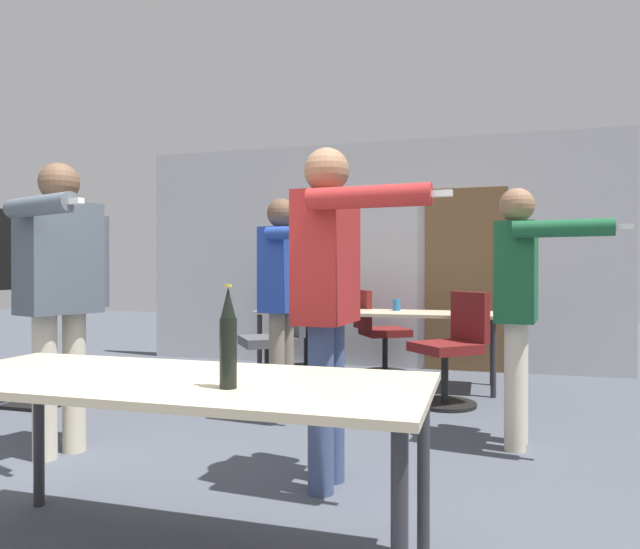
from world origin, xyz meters
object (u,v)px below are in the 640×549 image
person_right_polo (283,284)px  office_chair_mid_tucked (300,329)px  tv_screen (44,282)px  office_chair_far_right (452,352)px  person_far_watching (329,282)px  office_chair_near_pushed (276,345)px  person_near_casual (61,279)px  office_chair_side_rolled (378,335)px  drink_cup (397,305)px  beer_bottle (228,339)px  person_center_tall (519,291)px

person_right_polo → office_chair_mid_tucked: person_right_polo is taller
tv_screen → office_chair_far_right: size_ratio=1.70×
person_far_watching → office_chair_near_pushed: (-1.04, 1.99, -0.62)m
person_near_casual → office_chair_side_rolled: person_near_casual is taller
person_far_watching → drink_cup: bearing=-174.8°
person_near_casual → person_far_watching: bearing=107.8°
person_near_casual → office_chair_far_right: bearing=151.1°
office_chair_near_pushed → drink_cup: bearing=-84.0°
person_far_watching → beer_bottle: size_ratio=4.94×
person_far_watching → drink_cup: size_ratio=15.25×
beer_bottle → drink_cup: 3.91m
tv_screen → beer_bottle: size_ratio=4.48×
office_chair_side_rolled → tv_screen: bearing=-80.5°
tv_screen → office_chair_near_pushed: (1.77, 0.86, -0.58)m
person_far_watching → office_chair_near_pushed: person_far_watching is taller
tv_screen → person_far_watching: bearing=-111.9°
tv_screen → office_chair_mid_tucked: tv_screen is taller
drink_cup → office_chair_far_right: bearing=-54.0°
person_near_casual → office_chair_near_pushed: bearing=-179.7°
drink_cup → person_right_polo: bearing=-111.3°
office_chair_side_rolled → drink_cup: office_chair_side_rolled is taller
person_near_casual → person_center_tall: bearing=128.6°
person_center_tall → person_right_polo: bearing=-90.3°
person_near_casual → office_chair_mid_tucked: bearing=-168.6°
person_far_watching → office_chair_mid_tucked: (-1.25, 3.36, -0.61)m
tv_screen → office_chair_mid_tucked: 2.78m
tv_screen → drink_cup: tv_screen is taller
person_near_casual → drink_cup: (1.63, 2.81, -0.29)m
person_center_tall → person_far_watching: person_far_watching is taller
office_chair_far_right → drink_cup: bearing=-5.3°
person_far_watching → office_chair_side_rolled: 3.33m
office_chair_far_right → office_chair_mid_tucked: bearing=12.0°
office_chair_side_rolled → office_chair_mid_tucked: bearing=-127.8°
person_near_casual → office_chair_side_rolled: size_ratio=1.95×
office_chair_far_right → drink_cup: 1.06m
person_center_tall → office_chair_side_rolled: 2.67m
office_chair_near_pushed → office_chair_side_rolled: bearing=-65.1°
person_center_tall → office_chair_near_pushed: person_center_tall is taller
office_chair_mid_tucked → beer_bottle: beer_bottle is taller
drink_cup → office_chair_side_rolled: bearing=122.5°
tv_screen → office_chair_far_right: bearing=-74.7°
tv_screen → office_chair_far_right: 3.50m
office_chair_far_right → office_chair_mid_tucked: 2.21m
office_chair_near_pushed → tv_screen: bearing=80.6°
person_center_tall → beer_bottle: (-1.06, -2.05, -0.11)m
person_far_watching → office_chair_far_right: size_ratio=1.87×
person_near_casual → drink_cup: person_near_casual is taller
person_center_tall → person_near_casual: size_ratio=0.93×
person_far_watching → office_chair_mid_tucked: bearing=-155.7°
person_right_polo → office_chair_mid_tucked: 2.26m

